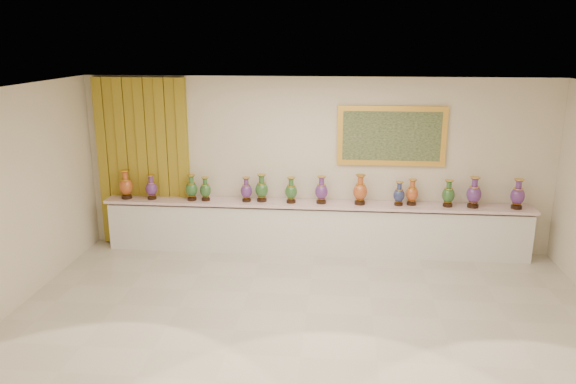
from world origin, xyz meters
name	(u,v)px	position (x,y,z in m)	size (l,w,h in m)	color
ground	(306,313)	(0.00, 0.00, 0.00)	(8.00, 8.00, 0.00)	beige
room	(182,158)	(-2.34, 2.44, 1.59)	(8.00, 8.00, 8.00)	beige
counter	(315,228)	(0.00, 2.27, 0.44)	(7.28, 0.48, 0.90)	white
vase_0	(126,186)	(-3.30, 2.22, 1.13)	(0.30, 0.30, 0.51)	black
vase_1	(151,188)	(-2.84, 2.22, 1.09)	(0.21, 0.21, 0.43)	black
vase_2	(192,189)	(-2.13, 2.21, 1.10)	(0.24, 0.24, 0.45)	black
vase_3	(205,190)	(-1.89, 2.22, 1.09)	(0.20, 0.20, 0.42)	black
vase_4	(246,191)	(-1.18, 2.23, 1.09)	(0.20, 0.20, 0.43)	black
vase_5	(262,189)	(-0.92, 2.26, 1.11)	(0.23, 0.23, 0.47)	black
vase_6	(291,191)	(-0.41, 2.22, 1.10)	(0.27, 0.27, 0.45)	black
vase_7	(321,191)	(0.11, 2.24, 1.11)	(0.26, 0.26, 0.47)	black
vase_8	(360,191)	(0.76, 2.24, 1.13)	(0.31, 0.31, 0.51)	black
vase_9	(399,195)	(1.40, 2.23, 1.08)	(0.23, 0.23, 0.41)	black
vase_10	(412,193)	(1.62, 2.28, 1.10)	(0.26, 0.26, 0.44)	black
vase_11	(448,195)	(2.21, 2.24, 1.10)	(0.24, 0.24, 0.45)	black
vase_12	(474,194)	(2.62, 2.23, 1.13)	(0.32, 0.32, 0.52)	black
vase_13	(518,195)	(3.32, 2.22, 1.12)	(0.26, 0.26, 0.50)	black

